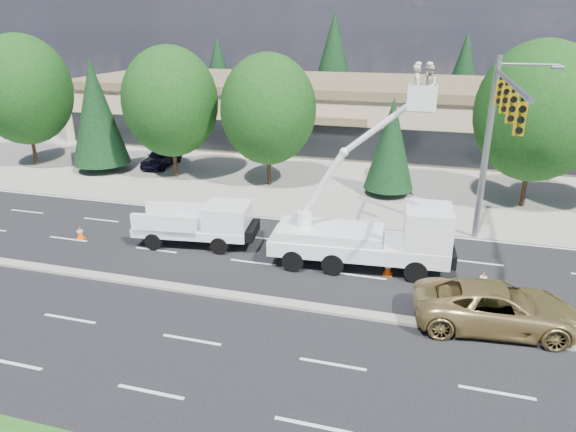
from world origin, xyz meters
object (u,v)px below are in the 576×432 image
(signal_mast, at_px, (495,128))
(bucket_truck, at_px, (375,228))
(utility_pickup, at_px, (201,228))
(minivan, at_px, (497,307))

(signal_mast, xyz_separation_m, bucket_truck, (-4.67, -2.79, -4.17))
(utility_pickup, bearing_deg, signal_mast, 3.53)
(signal_mast, bearing_deg, bucket_truck, -149.14)
(minivan, bearing_deg, bucket_truck, 47.49)
(signal_mast, relative_size, bucket_truck, 1.13)
(utility_pickup, bearing_deg, minivan, -23.65)
(signal_mast, xyz_separation_m, minivan, (0.21, -6.44, -5.24))
(utility_pickup, distance_m, bucket_truck, 8.57)
(bucket_truck, distance_m, minivan, 6.19)
(utility_pickup, height_order, minivan, utility_pickup)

